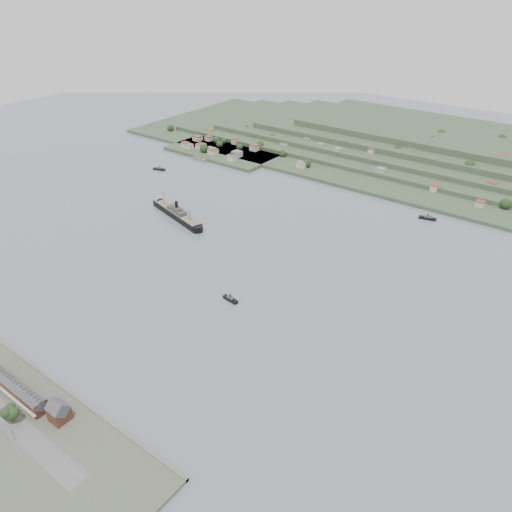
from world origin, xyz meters
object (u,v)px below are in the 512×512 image
Objects in this scene: gabled_building at (59,411)px; steamship at (175,213)px; terrace_row at (15,387)px; tugboat at (230,299)px; fig_tree at (9,413)px.

steamship is (-137.10, 226.88, -4.20)m from gabled_building.
terrace_row reaches higher than tugboat.
steamship is 6.26× the size of tugboat.
gabled_building is 26.15m from fig_tree.
terrace_row is at bearing -66.67° from steamship.
terrace_row is 4.75× the size of fig_tree.
tugboat is 165.50m from fig_tree.
terrace_row is 3.95× the size of gabled_building.
gabled_building reaches higher than fig_tree.
gabled_building is at bearing -58.86° from steamship.
fig_tree reaches higher than terrace_row.
steamship is at bearing 121.14° from gabled_building.
tugboat is at bearing -30.09° from steamship.
gabled_building is (37.50, 4.02, 1.34)m from terrace_row.
tugboat is (138.22, -80.08, -2.48)m from steamship.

